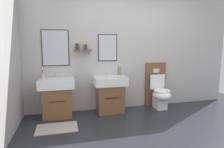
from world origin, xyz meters
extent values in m
cube|color=#23262B|center=(0.00, 0.00, -0.05)|extent=(6.00, 4.75, 0.10)
cube|color=#B7B5B2|center=(0.00, 1.71, 1.25)|extent=(4.80, 0.12, 2.50)
cube|color=#4C301E|center=(-1.62, 1.65, 1.34)|extent=(0.53, 0.02, 0.72)
cube|color=silver|center=(-1.62, 1.64, 1.34)|extent=(0.49, 0.01, 0.68)
cube|color=#4C301E|center=(-0.56, 1.65, 1.34)|extent=(0.41, 0.02, 0.57)
cube|color=silver|center=(-0.56, 1.64, 1.34)|extent=(0.37, 0.01, 0.53)
cube|color=brown|center=(-1.09, 1.57, 1.29)|extent=(0.36, 0.14, 0.02)
cylinder|color=#333338|center=(-1.21, 1.59, 1.37)|extent=(0.06, 0.06, 0.13)
cylinder|color=gray|center=(-1.12, 1.57, 1.36)|extent=(0.07, 0.07, 0.11)
cylinder|color=#333338|center=(-1.03, 1.56, 1.35)|extent=(0.06, 0.06, 0.10)
cube|color=#9E9993|center=(-1.62, 0.86, 0.01)|extent=(0.68, 0.44, 0.01)
cube|color=brown|center=(-1.62, 1.45, 0.29)|extent=(0.54, 0.44, 0.57)
cube|color=#342214|center=(-1.62, 1.23, 0.36)|extent=(0.30, 0.01, 0.02)
cube|color=white|center=(-1.62, 1.45, 0.66)|extent=(0.67, 0.48, 0.17)
cube|color=silver|center=(-1.62, 1.42, 0.73)|extent=(0.42, 0.27, 0.03)
cylinder|color=silver|center=(-1.62, 1.64, 0.80)|extent=(0.03, 0.03, 0.11)
cylinder|color=silver|center=(-1.62, 1.59, 0.85)|extent=(0.02, 0.11, 0.02)
cube|color=brown|center=(-0.56, 1.45, 0.29)|extent=(0.54, 0.44, 0.57)
cube|color=#342214|center=(-0.56, 1.23, 0.36)|extent=(0.30, 0.01, 0.02)
cube|color=white|center=(-0.56, 1.45, 0.66)|extent=(0.67, 0.48, 0.17)
cube|color=silver|center=(-0.56, 1.42, 0.73)|extent=(0.42, 0.27, 0.03)
cylinder|color=silver|center=(-0.56, 1.64, 0.80)|extent=(0.03, 0.03, 0.11)
cylinder|color=silver|center=(-0.56, 1.59, 0.85)|extent=(0.02, 0.11, 0.02)
cube|color=brown|center=(0.56, 1.64, 0.50)|extent=(0.48, 0.10, 1.00)
cube|color=silver|center=(0.56, 1.59, 0.82)|extent=(0.15, 0.01, 0.09)
cube|color=white|center=(0.56, 1.37, 0.17)|extent=(0.22, 0.30, 0.34)
ellipsoid|color=white|center=(0.56, 1.29, 0.32)|extent=(0.37, 0.46, 0.24)
torus|color=white|center=(0.56, 1.29, 0.42)|extent=(0.35, 0.35, 0.04)
cube|color=white|center=(0.56, 1.51, 0.57)|extent=(0.35, 0.03, 0.33)
cylinder|color=silver|center=(-1.88, 1.61, 0.80)|extent=(0.07, 0.07, 0.09)
cylinder|color=white|center=(-1.87, 1.61, 0.86)|extent=(0.04, 0.02, 0.17)
cube|color=white|center=(-1.85, 1.62, 0.94)|extent=(0.02, 0.02, 0.03)
cylinder|color=purple|center=(-1.88, 1.63, 0.84)|extent=(0.03, 0.03, 0.15)
cube|color=white|center=(-1.87, 1.64, 0.92)|extent=(0.02, 0.02, 0.03)
cylinder|color=white|center=(-1.89, 1.62, 0.85)|extent=(0.04, 0.01, 0.17)
cube|color=white|center=(-1.88, 1.62, 0.94)|extent=(0.02, 0.02, 0.03)
cylinder|color=#DB3847|center=(-1.88, 1.60, 0.85)|extent=(0.02, 0.03, 0.17)
cube|color=white|center=(-1.88, 1.59, 0.94)|extent=(0.01, 0.02, 0.03)
cylinder|color=gray|center=(-0.30, 1.62, 0.83)|extent=(0.06, 0.06, 0.17)
cylinder|color=silver|center=(-0.30, 1.62, 0.93)|extent=(0.02, 0.02, 0.04)
camera|label=1|loc=(-1.47, -2.29, 1.38)|focal=30.29mm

